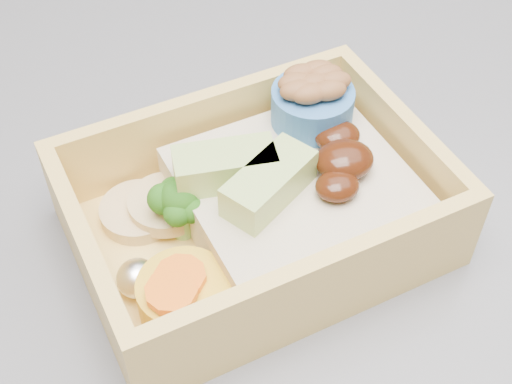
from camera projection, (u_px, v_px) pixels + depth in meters
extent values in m
cube|color=#3D3D42|center=(443.00, 369.00, 0.38)|extent=(1.24, 0.84, 0.04)
cube|color=#E8BF60|center=(256.00, 232.00, 0.41)|extent=(0.22, 0.18, 0.01)
cube|color=#E8BF60|center=(206.00, 125.00, 0.43)|extent=(0.20, 0.05, 0.05)
cube|color=#E8BF60|center=(317.00, 289.00, 0.35)|extent=(0.20, 0.05, 0.05)
cube|color=#E8BF60|center=(400.00, 145.00, 0.42)|extent=(0.04, 0.12, 0.05)
cube|color=#E8BF60|center=(90.00, 261.00, 0.36)|extent=(0.04, 0.12, 0.05)
cube|color=tan|center=(294.00, 195.00, 0.40)|extent=(0.14, 0.13, 0.03)
ellipsoid|color=#371508|center=(344.00, 160.00, 0.39)|extent=(0.04, 0.03, 0.02)
ellipsoid|color=#371508|center=(337.00, 136.00, 0.40)|extent=(0.03, 0.03, 0.01)
ellipsoid|color=#371508|center=(337.00, 186.00, 0.38)|extent=(0.03, 0.03, 0.01)
cube|color=#AECE6B|center=(269.00, 183.00, 0.38)|extent=(0.06, 0.05, 0.02)
cube|color=#AECE6B|center=(225.00, 166.00, 0.38)|extent=(0.06, 0.03, 0.02)
cylinder|color=#83B863|center=(182.00, 222.00, 0.40)|extent=(0.01, 0.01, 0.02)
sphere|color=#256216|center=(180.00, 198.00, 0.38)|extent=(0.02, 0.02, 0.02)
sphere|color=#256216|center=(192.00, 190.00, 0.39)|extent=(0.02, 0.02, 0.02)
sphere|color=#256216|center=(163.00, 199.00, 0.39)|extent=(0.02, 0.02, 0.02)
sphere|color=#256216|center=(191.00, 210.00, 0.38)|extent=(0.02, 0.02, 0.02)
sphere|color=#256216|center=(177.00, 213.00, 0.38)|extent=(0.02, 0.02, 0.02)
sphere|color=#256216|center=(173.00, 190.00, 0.39)|extent=(0.02, 0.02, 0.02)
cylinder|color=gold|center=(185.00, 297.00, 0.36)|extent=(0.05, 0.05, 0.02)
cylinder|color=orange|center=(180.00, 277.00, 0.36)|extent=(0.03, 0.03, 0.00)
cylinder|color=orange|center=(171.00, 291.00, 0.35)|extent=(0.03, 0.03, 0.00)
cylinder|color=tan|center=(138.00, 212.00, 0.41)|extent=(0.04, 0.04, 0.01)
cylinder|color=tan|center=(166.00, 204.00, 0.41)|extent=(0.04, 0.04, 0.01)
ellipsoid|color=white|center=(188.00, 175.00, 0.42)|extent=(0.02, 0.02, 0.02)
ellipsoid|color=white|center=(137.00, 278.00, 0.37)|extent=(0.02, 0.02, 0.02)
cylinder|color=#3670B8|center=(312.00, 106.00, 0.42)|extent=(0.05, 0.05, 0.02)
ellipsoid|color=brown|center=(314.00, 84.00, 0.40)|extent=(0.02, 0.02, 0.01)
ellipsoid|color=brown|center=(325.00, 74.00, 0.41)|extent=(0.02, 0.02, 0.01)
ellipsoid|color=brown|center=(296.00, 83.00, 0.40)|extent=(0.02, 0.02, 0.01)
ellipsoid|color=brown|center=(329.00, 90.00, 0.40)|extent=(0.02, 0.02, 0.01)
ellipsoid|color=brown|center=(310.00, 94.00, 0.40)|extent=(0.02, 0.02, 0.01)
ellipsoid|color=brown|center=(334.00, 81.00, 0.41)|extent=(0.02, 0.02, 0.01)
ellipsoid|color=brown|center=(301.00, 74.00, 0.41)|extent=(0.02, 0.02, 0.01)
ellipsoid|color=brown|center=(317.00, 70.00, 0.41)|extent=(0.02, 0.02, 0.01)
ellipsoid|color=brown|center=(298.00, 90.00, 0.40)|extent=(0.02, 0.02, 0.01)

